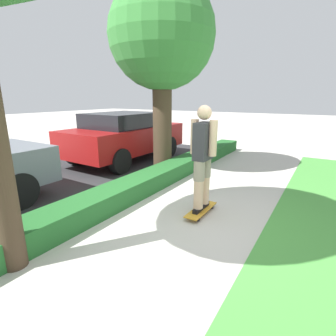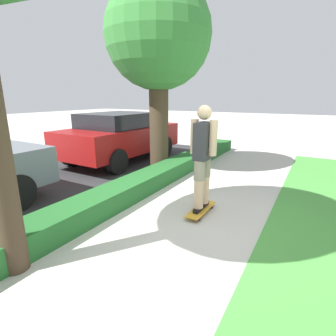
{
  "view_description": "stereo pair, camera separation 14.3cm",
  "coord_description": "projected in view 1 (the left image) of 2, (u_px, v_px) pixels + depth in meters",
  "views": [
    {
      "loc": [
        -3.51,
        -1.67,
        1.99
      ],
      "look_at": [
        0.15,
        0.6,
        0.81
      ],
      "focal_mm": 28.0,
      "sensor_mm": 36.0,
      "label": 1
    },
    {
      "loc": [
        -3.58,
        -1.55,
        1.99
      ],
      "look_at": [
        0.15,
        0.6,
        0.81
      ],
      "focal_mm": 28.0,
      "sensor_mm": 36.0,
      "label": 2
    }
  ],
  "objects": [
    {
      "name": "ground_plane",
      "position": [
        194.0,
        223.0,
        4.25
      ],
      "size": [
        60.0,
        60.0,
        0.0
      ],
      "primitive_type": "plane",
      "color": "#BCB7AD"
    },
    {
      "name": "skater_person",
      "position": [
        203.0,
        156.0,
        4.32
      ],
      "size": [
        0.51,
        0.46,
        1.77
      ],
      "color": "black",
      "rests_on": "skateboard"
    },
    {
      "name": "street_asphalt",
      "position": [
        39.0,
        181.0,
        6.38
      ],
      "size": [
        12.49,
        5.0,
        0.01
      ],
      "color": "#2D2D30",
      "rests_on": "ground_plane"
    },
    {
      "name": "parked_car_middle",
      "position": [
        125.0,
        135.0,
        8.2
      ],
      "size": [
        3.99,
        1.96,
        1.5
      ],
      "rotation": [
        0.0,
        0.0,
        -0.02
      ],
      "color": "maroon",
      "rests_on": "ground_plane"
    },
    {
      "name": "tree_mid",
      "position": [
        162.0,
        38.0,
        6.4
      ],
      "size": [
        2.62,
        2.62,
        4.74
      ],
      "color": "#423323",
      "rests_on": "ground_plane"
    },
    {
      "name": "hedge_row",
      "position": [
        120.0,
        194.0,
        5.01
      ],
      "size": [
        12.49,
        0.6,
        0.36
      ],
      "color": "#236028",
      "rests_on": "ground_plane"
    },
    {
      "name": "skateboard",
      "position": [
        201.0,
        210.0,
        4.58
      ],
      "size": [
        0.86,
        0.24,
        0.09
      ],
      "color": "gold",
      "rests_on": "ground_plane"
    }
  ]
}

